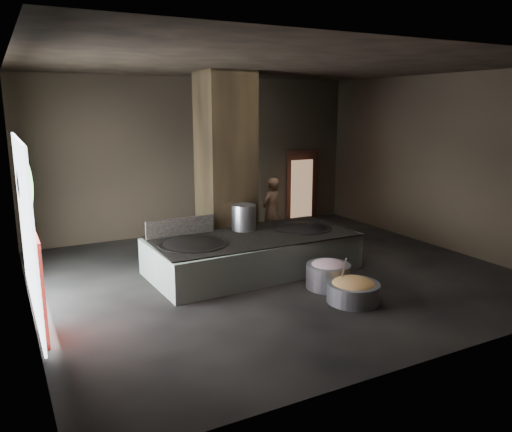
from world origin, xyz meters
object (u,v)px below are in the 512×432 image
wok_right (302,231)px  stock_pot (244,217)px  wok_left (193,247)px  meat_basin (328,276)px  cook (271,211)px  veg_basin (353,292)px  hearth_platform (253,253)px

wok_right → stock_pot: (-1.30, 0.50, 0.38)m
wok_left → meat_basin: size_ratio=1.59×
cook → meat_basin: cook is taller
wok_right → stock_pot: size_ratio=2.25×
wok_left → veg_basin: bearing=-47.7°
meat_basin → veg_basin: bearing=-92.0°
hearth_platform → veg_basin: (0.84, -2.57, -0.21)m
stock_pot → meat_basin: size_ratio=0.66×
cook → veg_basin: (-0.64, -4.32, -0.72)m
hearth_platform → meat_basin: size_ratio=5.06×
stock_pot → veg_basin: (0.79, -3.12, -0.94)m
wok_right → hearth_platform: bearing=-177.9°
wok_right → meat_basin: (-0.48, -1.76, -0.50)m
cook → veg_basin: 4.43m
wok_left → cook: 3.44m
wok_right → stock_pot: 1.44m
hearth_platform → wok_right: wok_right is taller
wok_left → wok_right: (2.80, 0.10, 0.00)m
wok_left → meat_basin: (2.32, -1.66, -0.50)m
hearth_platform → veg_basin: bearing=-74.4°
wok_right → meat_basin: bearing=-105.3°
veg_basin → wok_right: bearing=78.9°
meat_basin → stock_pot: bearing=109.9°
wok_left → wok_right: bearing=2.0°
hearth_platform → stock_pot: stock_pot is taller
hearth_platform → cook: bearing=47.5°
stock_pot → veg_basin: size_ratio=0.59×
hearth_platform → wok_right: 1.40m
wok_right → veg_basin: size_ratio=1.34×
hearth_platform → stock_pot: bearing=82.3°
hearth_platform → wok_left: (-1.45, -0.05, 0.35)m
hearth_platform → veg_basin: size_ratio=4.56×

